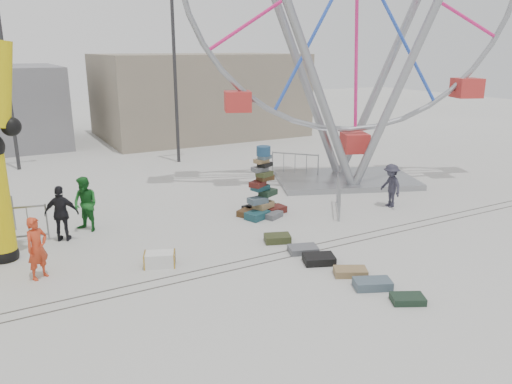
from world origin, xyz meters
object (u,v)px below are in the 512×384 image
lamp_post_right (177,68)px  suitcase_tower (262,196)px  steamer_trunk (160,259)px  barricade_wheel_back (295,165)px  pedestrian_grey (391,186)px  pedestrian_green (85,204)px  pedestrian_red (37,248)px  pedestrian_black (62,214)px  barricade_dummy_c (9,225)px  barricade_wheel_front (339,196)px  lamp_post_left (8,69)px

lamp_post_right → suitcase_tower: size_ratio=3.44×
suitcase_tower → steamer_trunk: size_ratio=2.97×
barricade_wheel_back → pedestrian_grey: pedestrian_grey is taller
suitcase_tower → pedestrian_green: bearing=150.4°
suitcase_tower → barricade_wheel_back: suitcase_tower is taller
pedestrian_red → pedestrian_black: (0.89, 2.31, 0.04)m
steamer_trunk → pedestrian_grey: bearing=27.8°
barricade_dummy_c → barricade_wheel_front: bearing=0.2°
lamp_post_right → pedestrian_red: size_ratio=5.15×
pedestrian_green → suitcase_tower: bearing=41.9°
lamp_post_left → pedestrian_black: bearing=-87.9°
barricade_wheel_front → pedestrian_green: pedestrian_green is taller
pedestrian_black → pedestrian_grey: pedestrian_black is taller
barricade_dummy_c → pedestrian_green: (2.12, 0.02, 0.29)m
pedestrian_green → pedestrian_red: bearing=-65.6°
lamp_post_right → steamer_trunk: (-4.75, -11.28, -4.30)m
steamer_trunk → barricade_dummy_c: barricade_dummy_c is taller
pedestrian_grey → suitcase_tower: bearing=-100.1°
barricade_dummy_c → pedestrian_red: bearing=-67.7°
steamer_trunk → barricade_wheel_back: (7.92, 5.89, 0.37)m
barricade_wheel_back → lamp_post_left: bearing=-168.8°
lamp_post_right → barricade_wheel_front: bearing=-78.8°
suitcase_tower → pedestrian_grey: bearing=-34.4°
barricade_dummy_c → pedestrian_black: pedestrian_black is taller
barricade_wheel_front → pedestrian_red: (-9.49, -0.60, 0.23)m
steamer_trunk → pedestrian_grey: size_ratio=0.51×
barricade_wheel_front → pedestrian_red: 9.51m
barricade_dummy_c → barricade_wheel_back: size_ratio=1.00×
barricade_wheel_back → pedestrian_black: 10.20m
steamer_trunk → barricade_wheel_front: size_ratio=0.39×
lamp_post_right → barricade_dummy_c: lamp_post_right is taller
steamer_trunk → barricade_dummy_c: 4.80m
suitcase_tower → pedestrian_black: suitcase_tower is taller
barricade_wheel_front → pedestrian_black: bearing=114.1°
lamp_post_right → steamer_trunk: size_ratio=10.20×
barricade_dummy_c → pedestrian_red: pedestrian_red is taller
barricade_wheel_front → barricade_wheel_back: (1.20, 4.55, 0.00)m
barricade_wheel_front → pedestrian_green: bearing=109.6°
lamp_post_right → pedestrian_black: (-6.62, -8.24, -3.66)m
lamp_post_left → suitcase_tower: lamp_post_left is taller
suitcase_tower → lamp_post_left: bearing=104.0°
barricade_dummy_c → pedestrian_black: (1.37, -0.48, 0.27)m
lamp_post_right → barricade_wheel_back: bearing=-59.5°
lamp_post_right → lamp_post_left: bearing=164.1°
barricade_wheel_front → pedestrian_black: (-8.60, 1.70, 0.27)m
pedestrian_red → steamer_trunk: bearing=-46.4°
suitcase_tower → pedestrian_black: bearing=156.5°
steamer_trunk → pedestrian_red: (-2.76, 0.74, 0.59)m
pedestrian_green → barricade_wheel_back: bearing=69.2°
steamer_trunk → barricade_wheel_back: bearing=58.3°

